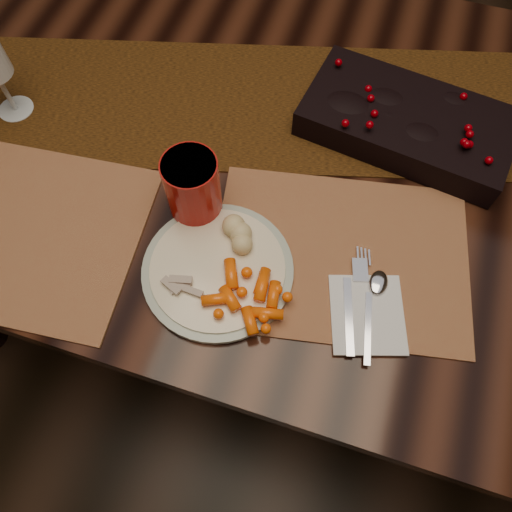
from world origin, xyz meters
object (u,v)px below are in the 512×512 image
(dining_table, at_px, (291,237))
(napkin, at_px, (367,314))
(dinner_plate, at_px, (218,269))
(baby_carrots, at_px, (242,297))
(centerpiece, at_px, (408,119))
(red_cup, at_px, (193,188))
(turkey_shreds, at_px, (183,282))
(placemat_main, at_px, (341,255))
(mashed_potatoes, at_px, (244,231))

(dining_table, xyz_separation_m, napkin, (0.19, -0.30, 0.38))
(dinner_plate, height_order, baby_carrots, baby_carrots)
(centerpiece, relative_size, red_cup, 3.03)
(turkey_shreds, relative_size, red_cup, 0.50)
(dinner_plate, height_order, red_cup, red_cup)
(centerpiece, xyz_separation_m, red_cup, (-0.31, -0.28, 0.03))
(placemat_main, bearing_deg, dining_table, 109.23)
(mashed_potatoes, bearing_deg, centerpiece, 55.74)
(placemat_main, distance_m, mashed_potatoes, 0.17)
(baby_carrots, relative_size, mashed_potatoes, 1.56)
(dinner_plate, bearing_deg, dining_table, 77.99)
(baby_carrots, relative_size, turkey_shreds, 1.85)
(placemat_main, relative_size, baby_carrots, 3.69)
(dinner_plate, distance_m, mashed_potatoes, 0.08)
(napkin, xyz_separation_m, red_cup, (-0.33, 0.10, 0.06))
(centerpiece, bearing_deg, mashed_potatoes, -124.26)
(napkin, bearing_deg, dinner_plate, 162.75)
(baby_carrots, bearing_deg, red_cup, 132.41)
(dining_table, xyz_separation_m, centerpiece, (0.17, 0.08, 0.42))
(dinner_plate, height_order, napkin, dinner_plate)
(centerpiece, height_order, napkin, centerpiece)
(placemat_main, height_order, turkey_shreds, turkey_shreds)
(mashed_potatoes, bearing_deg, napkin, -16.16)
(turkey_shreds, bearing_deg, dinner_plate, 46.58)
(mashed_potatoes, height_order, red_cup, red_cup)
(placemat_main, relative_size, mashed_potatoes, 5.74)
(centerpiece, relative_size, baby_carrots, 3.30)
(placemat_main, height_order, baby_carrots, baby_carrots)
(dining_table, relative_size, mashed_potatoes, 24.33)
(mashed_potatoes, height_order, napkin, mashed_potatoes)
(mashed_potatoes, bearing_deg, dinner_plate, -109.86)
(napkin, bearing_deg, red_cup, 145.15)
(placemat_main, bearing_deg, napkin, -65.19)
(dining_table, relative_size, dinner_plate, 7.23)
(dining_table, height_order, napkin, napkin)
(baby_carrots, height_order, napkin, baby_carrots)
(turkey_shreds, height_order, napkin, turkey_shreds)
(mashed_potatoes, relative_size, napkin, 0.56)
(dining_table, distance_m, napkin, 0.52)
(dinner_plate, height_order, mashed_potatoes, mashed_potatoes)
(placemat_main, distance_m, turkey_shreds, 0.27)
(centerpiece, bearing_deg, napkin, -88.26)
(centerpiece, distance_m, placemat_main, 0.30)
(turkey_shreds, relative_size, napkin, 0.47)
(dining_table, bearing_deg, red_cup, -125.12)
(placemat_main, bearing_deg, baby_carrots, -144.93)
(centerpiece, height_order, baby_carrots, centerpiece)
(mashed_potatoes, distance_m, turkey_shreds, 0.13)
(napkin, bearing_deg, mashed_potatoes, 146.53)
(turkey_shreds, bearing_deg, napkin, 8.64)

